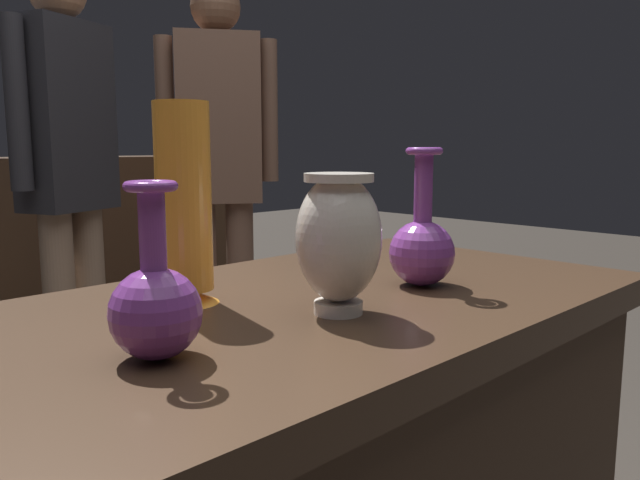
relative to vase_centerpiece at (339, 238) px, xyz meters
name	(u,v)px	position (x,y,z in m)	size (l,w,h in m)	color
vase_centerpiece	(339,238)	(0.00, 0.00, 0.00)	(0.12, 0.12, 0.20)	silver
vase_tall_behind	(184,207)	(-0.12, 0.20, 0.04)	(0.10, 0.10, 0.30)	orange
vase_left_accent	(155,304)	(-0.28, 0.01, -0.05)	(0.10, 0.10, 0.20)	#7A388E
vase_right_accent	(422,245)	(0.23, 0.03, -0.04)	(0.11, 0.11, 0.24)	#7A388E
shelf_vase_far_right	(164,143)	(1.06, 2.28, 0.15)	(0.08, 0.08, 0.13)	red
visitor_center_back	(68,165)	(0.27, 1.58, 0.06)	(0.44, 0.29, 1.65)	#846B56
visitor_near_right	(219,162)	(0.81, 1.44, 0.07)	(0.41, 0.32, 1.66)	brown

